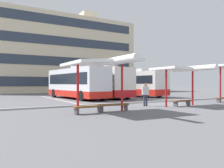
% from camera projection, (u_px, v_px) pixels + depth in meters
% --- Properties ---
extents(ground_plane, '(160.00, 160.00, 0.00)m').
position_uv_depth(ground_plane, '(166.00, 104.00, 18.25)').
color(ground_plane, slate).
extents(terminal_building, '(31.17, 13.62, 17.49)m').
position_uv_depth(terminal_building, '(54.00, 56.00, 46.86)').
color(terminal_building, beige).
rests_on(terminal_building, ground).
extents(coach_bus_0, '(3.49, 10.56, 3.65)m').
position_uv_depth(coach_bus_0, '(76.00, 83.00, 24.89)').
color(coach_bus_0, silver).
rests_on(coach_bus_0, ground).
extents(coach_bus_1, '(3.27, 11.10, 3.70)m').
position_uv_depth(coach_bus_1, '(103.00, 83.00, 27.28)').
color(coach_bus_1, silver).
rests_on(coach_bus_1, ground).
extents(coach_bus_2, '(3.46, 10.37, 3.52)m').
position_uv_depth(coach_bus_2, '(133.00, 84.00, 29.60)').
color(coach_bus_2, silver).
rests_on(coach_bus_2, ground).
extents(lane_stripe_0, '(0.16, 14.00, 0.01)m').
position_uv_depth(lane_stripe_0, '(58.00, 100.00, 23.34)').
color(lane_stripe_0, white).
rests_on(lane_stripe_0, ground).
extents(lane_stripe_1, '(0.16, 14.00, 0.01)m').
position_uv_depth(lane_stripe_1, '(93.00, 98.00, 25.37)').
color(lane_stripe_1, white).
rests_on(lane_stripe_1, ground).
extents(lane_stripe_2, '(0.16, 14.00, 0.01)m').
position_uv_depth(lane_stripe_2, '(124.00, 97.00, 27.41)').
color(lane_stripe_2, white).
rests_on(lane_stripe_2, ground).
extents(lane_stripe_3, '(0.16, 14.00, 0.01)m').
position_uv_depth(lane_stripe_3, '(150.00, 96.00, 29.44)').
color(lane_stripe_3, white).
rests_on(lane_stripe_3, ground).
extents(waiting_shelter_0, '(3.87, 5.16, 3.11)m').
position_uv_depth(waiting_shelter_0, '(103.00, 63.00, 12.80)').
color(waiting_shelter_0, red).
rests_on(waiting_shelter_0, ground).
extents(bench_0, '(1.73, 0.49, 0.45)m').
position_uv_depth(bench_0, '(88.00, 108.00, 12.44)').
color(bench_0, brown).
rests_on(bench_0, ground).
extents(bench_1, '(1.96, 0.57, 0.45)m').
position_uv_depth(bench_1, '(114.00, 106.00, 13.58)').
color(bench_1, brown).
rests_on(bench_1, ground).
extents(waiting_shelter_1, '(3.75, 4.35, 2.90)m').
position_uv_depth(waiting_shelter_1, '(183.00, 70.00, 16.49)').
color(waiting_shelter_1, red).
rests_on(waiting_shelter_1, ground).
extents(bench_2, '(1.55, 0.45, 0.45)m').
position_uv_depth(bench_2, '(182.00, 102.00, 16.55)').
color(bench_2, brown).
rests_on(bench_2, ground).
extents(bench_3, '(1.75, 0.53, 0.45)m').
position_uv_depth(bench_3, '(224.00, 99.00, 19.95)').
color(bench_3, brown).
rests_on(bench_3, ground).
extents(platform_kerb, '(44.00, 0.24, 0.12)m').
position_uv_depth(platform_kerb, '(151.00, 102.00, 19.83)').
color(platform_kerb, '#ADADA8').
rests_on(platform_kerb, ground).
extents(waiting_passenger_0, '(0.53, 0.40, 1.69)m').
position_uv_depth(waiting_passenger_0, '(145.00, 93.00, 16.71)').
color(waiting_passenger_0, '#33384C').
rests_on(waiting_passenger_0, ground).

